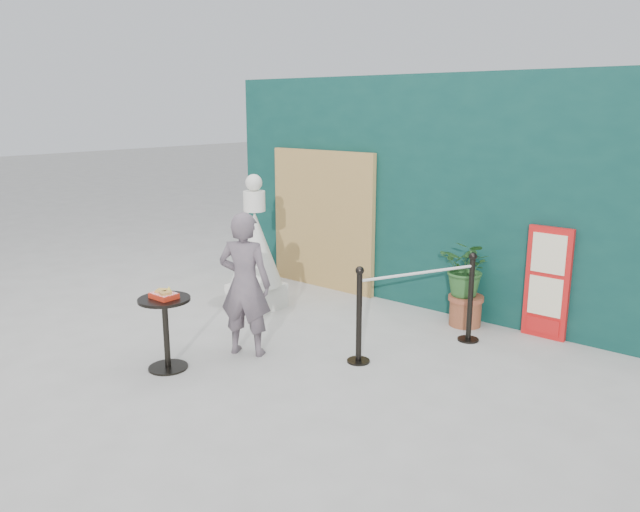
% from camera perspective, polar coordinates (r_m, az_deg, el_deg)
% --- Properties ---
extents(ground, '(60.00, 60.00, 0.00)m').
position_cam_1_polar(ground, '(6.36, -7.06, -10.77)').
color(ground, '#ADAAA5').
rests_on(ground, ground).
extents(back_wall, '(6.00, 0.30, 3.00)m').
position_cam_1_polar(back_wall, '(8.34, 8.65, 5.76)').
color(back_wall, '#0A302D').
rests_on(back_wall, ground).
extents(bamboo_fence, '(1.80, 0.08, 2.00)m').
position_cam_1_polar(bamboo_fence, '(9.05, 0.23, 3.32)').
color(bamboo_fence, tan).
rests_on(bamboo_fence, ground).
extents(woman, '(0.67, 0.57, 1.55)m').
position_cam_1_polar(woman, '(6.63, -6.88, -2.58)').
color(woman, '#67585F').
rests_on(woman, ground).
extents(menu_board, '(0.50, 0.07, 1.30)m').
position_cam_1_polar(menu_board, '(7.54, 20.05, -2.35)').
color(menu_board, red).
rests_on(menu_board, ground).
extents(statue, '(0.69, 0.69, 1.77)m').
position_cam_1_polar(statue, '(8.17, -5.91, 0.13)').
color(statue, white).
rests_on(statue, ground).
extents(cafe_table, '(0.52, 0.52, 0.75)m').
position_cam_1_polar(cafe_table, '(6.48, -13.94, -5.88)').
color(cafe_table, black).
rests_on(cafe_table, ground).
extents(food_basket, '(0.26, 0.19, 0.11)m').
position_cam_1_polar(food_basket, '(6.39, -14.06, -3.43)').
color(food_basket, red).
rests_on(food_basket, cafe_table).
extents(planter, '(0.63, 0.55, 1.07)m').
position_cam_1_polar(planter, '(7.69, 13.32, -1.80)').
color(planter, brown).
rests_on(planter, ground).
extents(stanchion_barrier, '(0.84, 1.54, 1.03)m').
position_cam_1_polar(stanchion_barrier, '(6.81, 8.88, -4.68)').
color(stanchion_barrier, black).
rests_on(stanchion_barrier, ground).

